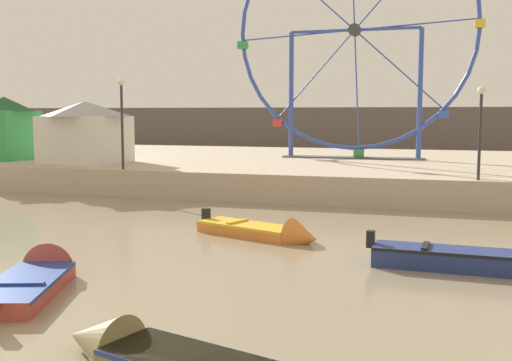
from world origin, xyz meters
name	(u,v)px	position (x,y,z in m)	size (l,w,h in m)	color
quay_promenade	(273,167)	(0.00, 26.47, 0.63)	(110.00, 20.94, 1.27)	#B7A88E
distant_town_skyline	(331,132)	(0.00, 45.57, 2.20)	(140.00, 3.00, 4.40)	#564C47
motorboat_faded_red	(37,277)	(1.25, 2.24, 0.20)	(2.57, 4.40, 1.25)	#B24238
motorboat_navy_blue	(470,259)	(10.69, 6.58, 0.28)	(4.60, 1.22, 1.09)	navy
motorboat_orange_hull	(268,232)	(4.77, 8.95, 0.20)	(4.47, 2.56, 1.08)	orange
ferris_wheel_blue_frame	(355,34)	(4.75, 26.81, 8.43)	(14.09, 1.20, 14.27)	#334CA8
carnival_booth_white_ticket	(85,131)	(-8.39, 19.39, 2.96)	(4.50, 4.14, 3.26)	silver
carnival_booth_green_kiosk	(5,127)	(-13.93, 19.90, 3.11)	(3.35, 3.49, 3.56)	#33934C
promenade_lamp_near	(481,118)	(11.26, 16.47, 3.69)	(0.32, 0.32, 3.68)	#2D2D33
promenade_lamp_far	(122,111)	(-4.54, 16.48, 4.00)	(0.32, 0.32, 4.22)	#2D2D33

